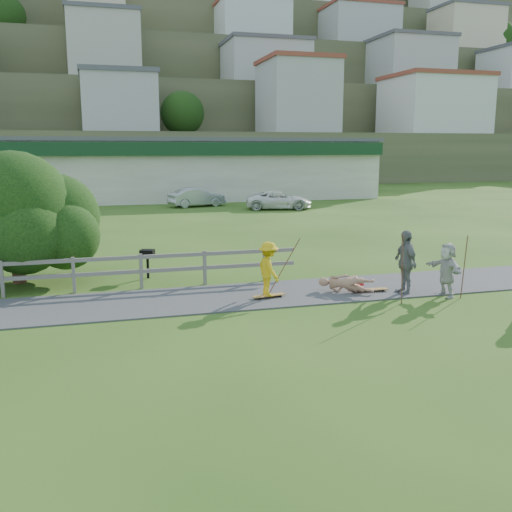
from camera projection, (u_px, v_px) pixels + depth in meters
The scene contains 19 objects.
ground at pixel (228, 313), 15.18m from camera, with size 260.00×260.00×0.00m, color #2C4F16.
path at pixel (216, 298), 16.60m from camera, with size 34.00×3.00×0.04m, color #3C3D3F.
fence at pixel (52, 271), 16.95m from camera, with size 15.05×0.10×1.10m.
strip_mall at pixel (183, 168), 48.81m from camera, with size 32.50×10.75×5.10m.
hillside at pixel (111, 88), 98.86m from camera, with size 220.00×67.00×47.50m.
skater_rider at pixel (269, 272), 16.41m from camera, with size 1.02×0.59×1.58m, color gold.
skater_fallen at pixel (346, 284), 17.11m from camera, with size 1.65×0.39×0.60m, color #A8785D.
spectator_b at pixel (405, 262), 16.95m from camera, with size 1.13×0.47×1.93m, color slate.
spectator_d at pixel (447, 270), 16.67m from camera, with size 1.49×0.48×1.61m, color #BBBBB7.
car_silver at pixel (197, 197), 42.08m from camera, with size 1.46×4.19×1.38m, color #ADAFB5.
car_white at pixel (279, 200), 40.24m from camera, with size 2.14×4.64×1.29m, color white.
tree at pixel (16, 231), 18.22m from camera, with size 5.91×5.91×3.37m, color black, non-canonical shape.
bbq at pixel (148, 264), 19.09m from camera, with size 0.45×0.34×0.97m, color black, non-canonical shape.
longboard_rider at pixel (269, 297), 16.55m from camera, with size 0.98×0.24×0.11m, color olive, non-canonical shape.
longboard_fallen at pixel (371, 291), 17.27m from camera, with size 1.00×0.24×0.11m, color olive, non-canonical shape.
helmet at pixel (359, 285), 17.62m from camera, with size 0.31×0.31×0.31m, color #AC0F19.
pole_rider at pixel (284, 262), 16.92m from camera, with size 0.03×0.03×1.95m, color brown.
pole_spec_left at pixel (402, 269), 15.85m from camera, with size 0.03×0.03×2.00m, color brown.
pole_spec_right at pixel (464, 267), 16.48m from camera, with size 0.03×0.03×1.85m, color brown.
Camera 1 is at (-3.20, -14.29, 4.34)m, focal length 40.00 mm.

